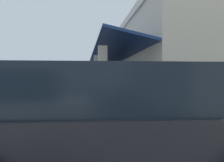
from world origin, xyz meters
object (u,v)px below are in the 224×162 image
object	(u,v)px
parked_suv_charcoal	(111,120)
potted_palm	(111,90)
transit_bus	(68,79)
pedestrian	(61,95)
parked_sedan_blue	(108,102)

from	to	relation	value
parked_suv_charcoal	potted_palm	world-z (taller)	potted_palm
transit_bus	potted_palm	distance (m)	4.72
pedestrian	potted_palm	distance (m)	11.27
transit_bus	parked_suv_charcoal	distance (m)	20.13
parked_sedan_blue	potted_palm	distance (m)	13.08
parked_sedan_blue	pedestrian	bearing A→B (deg)	-136.71
transit_bus	pedestrian	size ratio (longest dim) A/B	6.87
transit_bus	parked_sedan_blue	world-z (taller)	transit_bus
parked_suv_charcoal	potted_palm	size ratio (longest dim) A/B	1.61
parked_sedan_blue	parked_suv_charcoal	distance (m)	5.96
parked_sedan_blue	potted_palm	xyz separation A→B (m)	(-12.96, 1.77, -0.05)
parked_suv_charcoal	pedestrian	xyz separation A→B (m)	(-8.37, -1.66, -0.10)
transit_bus	parked_sedan_blue	distance (m)	14.38
parked_sedan_blue	pedestrian	world-z (taller)	pedestrian
transit_bus	potted_palm	size ratio (longest dim) A/B	3.70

